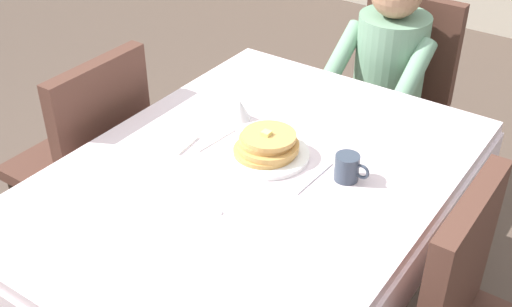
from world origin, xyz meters
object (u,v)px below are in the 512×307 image
at_px(chair_diner, 397,87).
at_px(spoon_near_edge, 198,208).
at_px(plate_breakfast, 266,154).
at_px(knife_right_of_plate, 314,178).
at_px(diner_person, 386,72).
at_px(fork_left_of_plate, 216,140).
at_px(chair_left_side, 90,151).
at_px(dining_table_main, 253,195).
at_px(cup_coffee, 348,168).
at_px(breakfast_stack, 267,144).
at_px(syrup_pitcher, 240,109).

relative_size(chair_diner, spoon_near_edge, 6.20).
distance_m(plate_breakfast, spoon_near_edge, 0.34).
bearing_deg(knife_right_of_plate, chair_diner, 11.89).
bearing_deg(knife_right_of_plate, plate_breakfast, 85.98).
relative_size(diner_person, fork_left_of_plate, 6.22).
distance_m(chair_left_side, plate_breakfast, 0.79).
bearing_deg(spoon_near_edge, dining_table_main, 69.07).
relative_size(dining_table_main, chair_diner, 1.64).
bearing_deg(chair_diner, plate_breakfast, 90.03).
relative_size(cup_coffee, knife_right_of_plate, 0.57).
bearing_deg(breakfast_stack, chair_left_side, -172.42).
distance_m(plate_breakfast, cup_coffee, 0.28).
height_order(plate_breakfast, spoon_near_edge, plate_breakfast).
relative_size(fork_left_of_plate, knife_right_of_plate, 0.90).
height_order(breakfast_stack, knife_right_of_plate, breakfast_stack).
height_order(diner_person, syrup_pitcher, diner_person).
bearing_deg(knife_right_of_plate, dining_table_main, 116.21).
distance_m(chair_diner, plate_breakfast, 1.09).
bearing_deg(dining_table_main, fork_left_of_plate, 159.13).
bearing_deg(diner_person, fork_left_of_plate, 78.55).
bearing_deg(plate_breakfast, chair_diner, 90.03).
bearing_deg(dining_table_main, knife_right_of_plate, 24.23).
bearing_deg(spoon_near_edge, chair_diner, 74.70).
height_order(plate_breakfast, cup_coffee, cup_coffee).
distance_m(chair_left_side, cup_coffee, 1.07).
relative_size(chair_left_side, knife_right_of_plate, 4.65).
height_order(knife_right_of_plate, spoon_near_edge, same).
relative_size(fork_left_of_plate, spoon_near_edge, 1.20).
xyz_separation_m(dining_table_main, chair_diner, (-0.02, 1.17, -0.12)).
distance_m(cup_coffee, knife_right_of_plate, 0.11).
xyz_separation_m(fork_left_of_plate, knife_right_of_plate, (0.38, 0.00, 0.00)).
bearing_deg(chair_diner, knife_right_of_plate, 99.91).
xyz_separation_m(chair_diner, syrup_pitcher, (-0.21, -0.93, 0.25)).
distance_m(dining_table_main, chair_left_side, 0.78).
distance_m(chair_diner, diner_person, 0.21).
xyz_separation_m(dining_table_main, breakfast_stack, (-0.01, 0.10, 0.14)).
xyz_separation_m(diner_person, knife_right_of_plate, (0.19, -0.94, 0.07)).
relative_size(dining_table_main, plate_breakfast, 5.44).
xyz_separation_m(plate_breakfast, breakfast_stack, (0.00, 0.00, 0.04)).
bearing_deg(diner_person, syrup_pitcher, 74.74).
bearing_deg(diner_person, dining_table_main, 90.92).
xyz_separation_m(diner_person, cup_coffee, (0.27, -0.88, 0.11)).
distance_m(fork_left_of_plate, knife_right_of_plate, 0.38).
xyz_separation_m(diner_person, syrup_pitcher, (-0.21, -0.77, 0.11)).
bearing_deg(chair_diner, fork_left_of_plate, 80.15).
bearing_deg(chair_diner, chair_left_side, 57.19).
height_order(cup_coffee, syrup_pitcher, cup_coffee).
bearing_deg(syrup_pitcher, fork_left_of_plate, -82.92).
xyz_separation_m(plate_breakfast, knife_right_of_plate, (0.19, -0.02, -0.01)).
bearing_deg(fork_left_of_plate, chair_left_side, 103.38).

